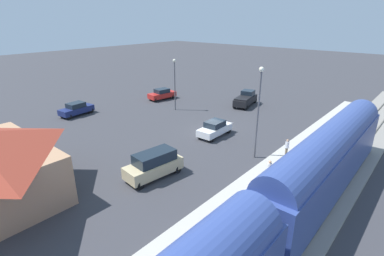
% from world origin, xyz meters
% --- Properties ---
extents(ground_plane, '(200.00, 200.00, 0.00)m').
position_xyz_m(ground_plane, '(0.00, 0.00, 0.00)').
color(ground_plane, '#38383D').
extents(railway_track, '(4.80, 70.00, 0.30)m').
position_xyz_m(railway_track, '(-14.00, 0.00, 0.09)').
color(railway_track, gray).
rests_on(railway_track, ground).
extents(platform, '(3.20, 46.00, 0.30)m').
position_xyz_m(platform, '(-10.00, 0.00, 0.15)').
color(platform, '#B7B2A8').
rests_on(platform, ground).
extents(pedestrian_on_platform, '(0.36, 0.36, 1.71)m').
position_xyz_m(pedestrian_on_platform, '(-9.59, 1.37, 1.28)').
color(pedestrian_on_platform, brown).
rests_on(pedestrian_on_platform, platform).
extents(pedestrian_waiting_far, '(0.36, 0.36, 1.71)m').
position_xyz_m(pedestrian_waiting_far, '(-10.34, 6.40, 1.28)').
color(pedestrian_waiting_far, brown).
rests_on(pedestrian_waiting_far, platform).
extents(sedan_red, '(2.48, 4.72, 1.74)m').
position_xyz_m(sedan_red, '(14.77, -6.08, 0.88)').
color(sedan_red, red).
rests_on(sedan_red, ground).
extents(sedan_navy, '(2.26, 4.66, 1.74)m').
position_xyz_m(sedan_navy, '(17.64, 7.23, 0.88)').
color(sedan_navy, navy).
rests_on(sedan_navy, ground).
extents(pickup_black, '(3.00, 5.68, 2.14)m').
position_xyz_m(pickup_black, '(2.62, -11.75, 1.03)').
color(pickup_black, black).
rests_on(pickup_black, ground).
extents(sedan_white, '(1.95, 4.55, 1.74)m').
position_xyz_m(sedan_white, '(-1.05, 1.03, 0.88)').
color(sedan_white, white).
rests_on(sedan_white, ground).
extents(suv_tan, '(2.51, 5.09, 2.22)m').
position_xyz_m(suv_tan, '(-2.63, 11.63, 1.15)').
color(suv_tan, '#C6B284').
rests_on(suv_tan, ground).
extents(light_pole_near_platform, '(0.44, 0.44, 8.57)m').
position_xyz_m(light_pole_near_platform, '(-7.20, 2.99, 5.32)').
color(light_pole_near_platform, '#515156').
rests_on(light_pole_near_platform, ground).
extents(light_pole_lot_center, '(0.44, 0.44, 7.19)m').
position_xyz_m(light_pole_lot_center, '(9.15, -3.28, 4.57)').
color(light_pole_lot_center, '#515156').
rests_on(light_pole_lot_center, ground).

